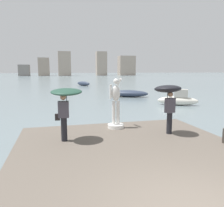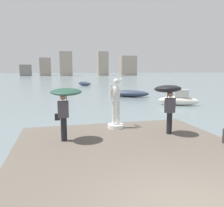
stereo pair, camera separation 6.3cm
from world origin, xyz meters
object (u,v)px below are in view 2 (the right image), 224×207
object	(u,v)px
statue_white_figure	(116,109)
onlooker_right	(168,94)
onlooker_left	(65,99)
boat_near	(85,84)
boat_far	(179,100)
boat_mid	(130,94)

from	to	relation	value
statue_white_figure	onlooker_right	distance (m)	2.41
onlooker_left	boat_near	distance (m)	35.44
statue_white_figure	boat_near	distance (m)	33.85
onlooker_right	boat_far	world-z (taller)	onlooker_right
statue_white_figure	onlooker_right	size ratio (longest dim) A/B	1.11
statue_white_figure	boat_far	distance (m)	10.65
onlooker_left	onlooker_right	bearing A→B (deg)	-1.55
statue_white_figure	onlooker_left	size ratio (longest dim) A/B	1.15
boat_near	statue_white_figure	bearing A→B (deg)	-94.58
boat_near	boat_far	world-z (taller)	boat_far
onlooker_left	boat_mid	bearing A→B (deg)	63.84
boat_far	boat_mid	bearing A→B (deg)	107.50
statue_white_figure	boat_mid	bearing A→B (deg)	69.23
boat_far	onlooker_left	bearing A→B (deg)	-138.22
statue_white_figure	boat_mid	xyz separation A→B (m)	(5.42, 14.28, -0.90)
boat_far	boat_near	bearing A→B (deg)	100.49
onlooker_left	boat_near	xyz separation A→B (m)	(4.96, 35.06, -1.53)
boat_near	boat_mid	size ratio (longest dim) A/B	0.79
onlooker_left	boat_far	size ratio (longest dim) A/B	0.58
statue_white_figure	onlooker_right	bearing A→B (deg)	-39.03
boat_near	boat_far	xyz separation A→B (m)	(4.87, -26.28, 0.08)
boat_mid	boat_far	distance (m)	7.17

